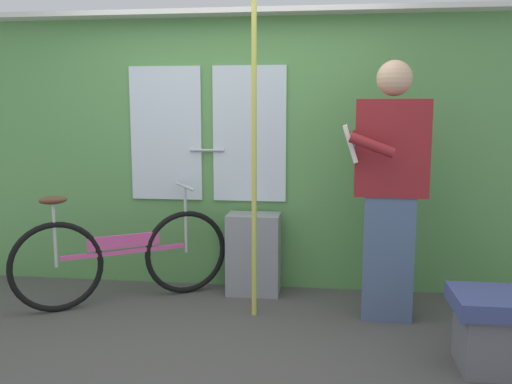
# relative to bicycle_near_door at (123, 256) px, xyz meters

# --- Properties ---
(ground_plane) EXTENTS (5.91, 4.38, 0.04)m
(ground_plane) POSITION_rel_bicycle_near_door_xyz_m (0.76, -0.83, -0.38)
(ground_plane) COLOR #474442
(train_door_wall) EXTENTS (4.91, 0.28, 2.25)m
(train_door_wall) POSITION_rel_bicycle_near_door_xyz_m (0.76, 0.55, 0.81)
(train_door_wall) COLOR #56934C
(train_door_wall) RESTS_ON ground_plane
(bicycle_near_door) EXTENTS (1.44, 0.94, 0.89)m
(bicycle_near_door) POSITION_rel_bicycle_near_door_xyz_m (0.00, 0.00, 0.00)
(bicycle_near_door) COLOR black
(bicycle_near_door) RESTS_ON ground_plane
(passenger_reading_newspaper) EXTENTS (0.60, 0.54, 1.81)m
(passenger_reading_newspaper) POSITION_rel_bicycle_near_door_xyz_m (1.98, -0.09, 0.60)
(passenger_reading_newspaper) COLOR slate
(passenger_reading_newspaper) RESTS_ON ground_plane
(trash_bin_by_wall) EXTENTS (0.42, 0.28, 0.65)m
(trash_bin_by_wall) POSITION_rel_bicycle_near_door_xyz_m (0.97, 0.34, -0.04)
(trash_bin_by_wall) COLOR gray
(trash_bin_by_wall) RESTS_ON ground_plane
(handrail_pole) EXTENTS (0.04, 0.04, 2.21)m
(handrail_pole) POSITION_rel_bicycle_near_door_xyz_m (1.04, -0.15, 0.74)
(handrail_pole) COLOR #C6C14C
(handrail_pole) RESTS_ON ground_plane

